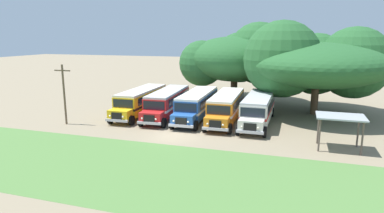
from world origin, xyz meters
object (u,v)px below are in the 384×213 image
at_px(parked_bus_slot_3, 226,106).
at_px(utility_pole, 64,92).
at_px(secondary_tree, 316,63).
at_px(waiting_shelter, 340,119).
at_px(parked_bus_slot_1, 167,102).
at_px(parked_bus_slot_2, 197,104).
at_px(broad_shade_tree, 238,58).
at_px(parked_bus_slot_0, 141,100).
at_px(parked_bus_slot_4, 258,108).

xyz_separation_m(parked_bus_slot_3, utility_pole, (-15.16, -6.45, 1.68)).
height_order(secondary_tree, waiting_shelter, secondary_tree).
bearing_deg(parked_bus_slot_1, secondary_tree, 108.54).
bearing_deg(waiting_shelter, parked_bus_slot_2, 154.92).
bearing_deg(broad_shade_tree, parked_bus_slot_0, -126.50).
bearing_deg(parked_bus_slot_4, utility_pole, -70.83).
relative_size(parked_bus_slot_0, parked_bus_slot_3, 1.00).
height_order(parked_bus_slot_3, waiting_shelter, parked_bus_slot_3).
relative_size(parked_bus_slot_2, secondary_tree, 0.68).
relative_size(parked_bus_slot_0, broad_shade_tree, 0.75).
bearing_deg(parked_bus_slot_2, utility_pole, -63.30).
bearing_deg(parked_bus_slot_4, parked_bus_slot_0, -90.19).
distance_m(parked_bus_slot_3, secondary_tree, 11.79).
relative_size(secondary_tree, utility_pole, 2.66).
relative_size(parked_bus_slot_4, waiting_shelter, 3.01).
xyz_separation_m(parked_bus_slot_3, parked_bus_slot_4, (3.34, -0.04, 0.00)).
bearing_deg(parked_bus_slot_2, waiting_shelter, 62.91).
xyz_separation_m(parked_bus_slot_4, utility_pole, (-18.49, -6.41, 1.68)).
xyz_separation_m(parked_bus_slot_1, secondary_tree, (15.56, 6.49, 4.21)).
relative_size(parked_bus_slot_3, secondary_tree, 0.68).
relative_size(secondary_tree, waiting_shelter, 4.48).
bearing_deg(utility_pole, parked_bus_slot_0, 51.08).
height_order(broad_shade_tree, utility_pole, broad_shade_tree).
bearing_deg(utility_pole, waiting_shelter, 0.31).
bearing_deg(utility_pole, parked_bus_slot_4, 19.11).
bearing_deg(parked_bus_slot_4, parked_bus_slot_1, -90.54).
relative_size(parked_bus_slot_4, utility_pole, 1.79).
bearing_deg(parked_bus_slot_0, parked_bus_slot_2, 88.77).
xyz_separation_m(parked_bus_slot_0, broad_shade_tree, (8.96, 12.11, 4.29)).
xyz_separation_m(broad_shade_tree, secondary_tree, (9.82, -5.57, -0.08)).
height_order(parked_bus_slot_1, broad_shade_tree, broad_shade_tree).
distance_m(parked_bus_slot_1, parked_bus_slot_2, 3.45).
bearing_deg(broad_shade_tree, waiting_shelter, -58.37).
height_order(utility_pole, waiting_shelter, utility_pole).
bearing_deg(parked_bus_slot_3, secondary_tree, 124.22).
bearing_deg(secondary_tree, parked_bus_slot_2, -151.82).
xyz_separation_m(utility_pole, waiting_shelter, (25.54, 0.14, -0.81)).
bearing_deg(parked_bus_slot_0, secondary_tree, 107.50).
bearing_deg(parked_bus_slot_1, parked_bus_slot_0, -93.26).
distance_m(parked_bus_slot_4, secondary_tree, 9.57).
relative_size(parked_bus_slot_0, parked_bus_slot_2, 1.00).
bearing_deg(parked_bus_slot_0, waiting_shelter, 71.01).
height_order(parked_bus_slot_2, parked_bus_slot_3, same).
bearing_deg(parked_bus_slot_4, parked_bus_slot_2, -90.91).
relative_size(parked_bus_slot_1, parked_bus_slot_4, 1.01).
height_order(broad_shade_tree, waiting_shelter, broad_shade_tree).
xyz_separation_m(parked_bus_slot_2, parked_bus_slot_4, (6.59, -0.11, 0.00)).
xyz_separation_m(secondary_tree, utility_pole, (-24.01, -13.00, -2.53)).
height_order(parked_bus_slot_3, secondary_tree, secondary_tree).
distance_m(utility_pole, waiting_shelter, 25.55).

